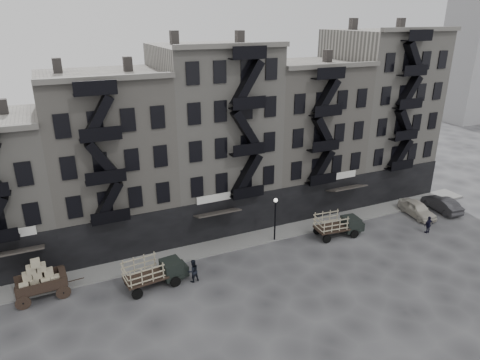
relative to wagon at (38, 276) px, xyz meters
name	(u,v)px	position (x,y,z in m)	size (l,w,h in m)	color
ground	(258,262)	(16.70, -2.35, -1.80)	(140.00, 140.00, 0.00)	#38383A
sidewalk	(240,241)	(16.70, 1.40, -1.72)	(55.00, 2.50, 0.15)	slate
building_midwest	(109,160)	(6.70, 7.48, 5.70)	(10.00, 11.35, 16.20)	gray
building_center	(214,136)	(16.70, 7.48, 6.70)	(10.00, 11.35, 18.20)	gray
building_mideast	(301,135)	(26.70, 7.48, 5.70)	(10.00, 11.35, 16.20)	gray
building_east	(376,113)	(36.70, 7.48, 7.20)	(10.00, 11.35, 19.20)	gray
lamp_post	(275,214)	(19.70, 0.25, 0.98)	(0.36, 0.36, 4.28)	black
wagon	(38,276)	(0.00, 0.00, 0.00)	(3.83, 2.22, 3.15)	black
stake_truck_west	(154,270)	(7.96, -2.06, -0.42)	(4.97, 2.42, 2.41)	black
stake_truck_east	(338,223)	(25.56, -1.34, -0.46)	(4.82, 2.31, 2.35)	black
car_east	(417,209)	(35.70, -1.18, -1.03)	(1.82, 4.52, 1.54)	beige
car_far	(442,204)	(39.02, -1.37, -1.03)	(1.62, 4.65, 1.53)	#28272A
pedestrian_mid	(193,271)	(10.83, -2.72, -0.86)	(0.91, 0.71, 1.87)	black
policeman	(429,225)	(33.79, -4.44, -0.94)	(1.01, 0.42, 1.72)	black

